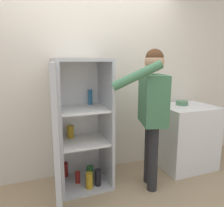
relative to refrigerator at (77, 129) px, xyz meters
The scene contains 5 objects.
wall_back 0.71m from the refrigerator, 60.89° to the left, with size 7.00×0.06×2.55m.
refrigerator is the anchor object (origin of this frame).
person 0.91m from the refrigerator, 16.17° to the right, with size 0.75×0.58×1.66m.
counter 1.61m from the refrigerator, ahead, with size 0.75×0.65×0.90m.
bowl 1.56m from the refrigerator, ahead, with size 0.17×0.17×0.06m.
Camera 1 is at (-0.71, -1.83, 1.54)m, focal length 35.00 mm.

